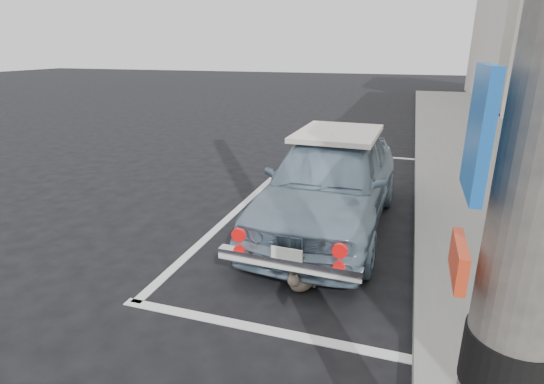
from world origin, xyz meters
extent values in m
plane|color=black|center=(0.00, 0.00, 0.00)|extent=(80.00, 80.00, 0.00)
cube|color=slate|center=(3.20, 2.00, 0.07)|extent=(2.80, 40.00, 0.15)
cube|color=beige|center=(6.35, 20.00, 4.00)|extent=(3.50, 10.00, 8.00)
cube|color=silver|center=(0.50, -0.50, 0.00)|extent=(3.00, 0.12, 0.01)
cube|color=silver|center=(0.50, 6.50, 0.00)|extent=(3.00, 0.12, 0.01)
cube|color=silver|center=(-0.90, 3.00, 0.00)|extent=(0.12, 7.00, 0.01)
cylinder|color=black|center=(2.05, -2.00, 1.30)|extent=(0.36, 0.36, 0.25)
cube|color=blue|center=(1.81, -2.00, 2.20)|extent=(0.04, 0.35, 0.45)
cube|color=red|center=(1.81, -2.00, 1.70)|extent=(0.04, 0.30, 0.15)
cube|color=white|center=(1.80, -2.00, 1.70)|extent=(0.02, 0.16, 0.08)
imported|color=#7995AB|center=(0.60, 2.08, 0.68)|extent=(1.74, 4.06, 1.37)
cube|color=silver|center=(0.62, 2.49, 1.30)|extent=(1.18, 1.56, 0.07)
cube|color=silver|center=(0.54, 0.13, 0.38)|extent=(1.53, 0.17, 0.12)
cube|color=white|center=(0.54, 0.09, 0.48)|extent=(0.33, 0.03, 0.17)
cylinder|color=red|center=(0.00, 0.12, 0.62)|extent=(0.15, 0.04, 0.15)
cylinder|color=red|center=(1.07, 0.08, 0.62)|extent=(0.15, 0.04, 0.15)
cylinder|color=red|center=(0.00, 0.12, 0.44)|extent=(0.12, 0.04, 0.12)
cylinder|color=red|center=(1.07, 0.08, 0.44)|extent=(0.12, 0.04, 0.12)
ellipsoid|color=#685B4F|center=(0.66, 0.29, 0.12)|extent=(0.35, 0.42, 0.22)
sphere|color=#685B4F|center=(0.60, 0.14, 0.19)|extent=(0.14, 0.14, 0.14)
cone|color=#685B4F|center=(0.57, 0.15, 0.26)|extent=(0.05, 0.05, 0.05)
cone|color=#685B4F|center=(0.64, 0.13, 0.26)|extent=(0.05, 0.05, 0.05)
cylinder|color=#685B4F|center=(0.78, 0.43, 0.04)|extent=(0.03, 0.23, 0.03)
camera|label=1|loc=(1.57, -3.61, 2.48)|focal=28.00mm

